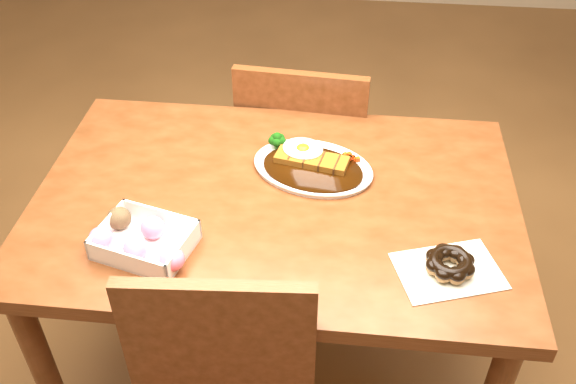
# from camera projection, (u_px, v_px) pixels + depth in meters

# --- Properties ---
(ground) EXTENTS (6.00, 6.00, 0.00)m
(ground) POSITION_uv_depth(u_px,v_px,m) (278.00, 373.00, 2.07)
(ground) COLOR brown
(ground) RESTS_ON ground
(table) EXTENTS (1.20, 0.80, 0.75)m
(table) POSITION_uv_depth(u_px,v_px,m) (276.00, 226.00, 1.66)
(table) COLOR #4E260F
(table) RESTS_ON ground
(chair_far) EXTENTS (0.45, 0.45, 0.87)m
(chair_far) POSITION_uv_depth(u_px,v_px,m) (305.00, 157.00, 2.17)
(chair_far) COLOR #4E260F
(chair_far) RESTS_ON ground
(katsu_curry_plate) EXTENTS (0.36, 0.30, 0.06)m
(katsu_curry_plate) POSITION_uv_depth(u_px,v_px,m) (311.00, 164.00, 1.67)
(katsu_curry_plate) COLOR white
(katsu_curry_plate) RESTS_ON table
(donut_box) EXTENTS (0.24, 0.21, 0.06)m
(donut_box) POSITION_uv_depth(u_px,v_px,m) (142.00, 239.00, 1.44)
(donut_box) COLOR white
(donut_box) RESTS_ON table
(pon_de_ring) EXTENTS (0.26, 0.22, 0.04)m
(pon_de_ring) POSITION_uv_depth(u_px,v_px,m) (450.00, 264.00, 1.38)
(pon_de_ring) COLOR silver
(pon_de_ring) RESTS_ON table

